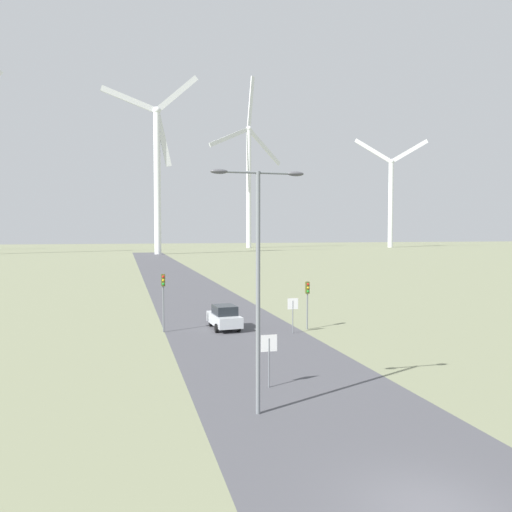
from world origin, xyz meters
The scene contains 11 objects.
ground_plane centered at (0.00, 0.00, 0.00)m, with size 600.00×600.00×0.00m, color #757A5B.
road_surface centered at (0.00, 48.00, 0.00)m, with size 10.00×240.00×0.01m.
streetlamp centered at (-2.61, 7.98, 6.26)m, with size 3.86×0.32×9.89m.
stop_sign_near centered at (-1.22, 11.16, 1.78)m, with size 0.81×0.07×2.54m.
stop_sign_far centered at (4.02, 22.85, 1.81)m, with size 0.81×0.07×2.58m.
traffic_light_post_near_left centered at (-5.07, 25.70, 3.15)m, with size 0.28×0.34×4.31m.
traffic_light_post_near_right centered at (5.57, 23.96, 2.67)m, with size 0.28×0.34×3.64m.
car_approaching centered at (-0.48, 25.75, 0.91)m, with size 2.09×4.22×1.83m.
wind_turbine_center centered at (2.93, 154.31, 28.35)m, with size 31.13×4.58×59.13m.
wind_turbine_right centered at (46.94, 207.83, 33.01)m, with size 37.55×19.40×77.14m.
wind_turbine_far_right centered at (112.53, 197.63, 25.08)m, with size 34.18×7.44×50.31m.
Camera 1 is at (-7.82, -11.33, 7.44)m, focal length 35.00 mm.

